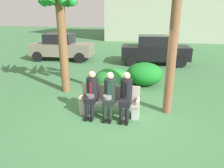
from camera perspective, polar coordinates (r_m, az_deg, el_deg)
name	(u,v)px	position (r m, az deg, el deg)	size (l,w,h in m)	color
ground_plane	(119,118)	(6.13, 2.00, -9.38)	(80.00, 80.00, 0.00)	#3E7245
park_bench	(110,101)	(6.19, -0.62, -4.82)	(1.76, 0.44, 0.90)	#B7AD9E
seated_man_left	(92,92)	(6.07, -5.64, -2.08)	(0.34, 0.72, 1.34)	black
seated_man_middle	(109,93)	(5.95, -0.71, -2.46)	(0.34, 0.72, 1.33)	#1E2823
seated_man_right	(126,93)	(5.88, 3.84, -2.60)	(0.34, 0.72, 1.36)	black
palm_tree_short	(60,6)	(7.87, -14.00, 20.11)	(1.51, 1.46, 4.34)	brown
shrub_near_bench	(145,74)	(8.87, 8.95, 2.76)	(1.52, 1.39, 0.95)	#1A7525
shrub_mid_lawn	(113,80)	(8.08, 0.15, 1.22)	(1.44, 1.32, 0.90)	#237D2D
parked_car_near	(62,47)	(13.97, -13.65, 9.87)	(3.97, 1.86, 1.68)	slate
parked_car_far	(155,50)	(12.67, 11.63, 9.13)	(4.02, 1.99, 1.68)	black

